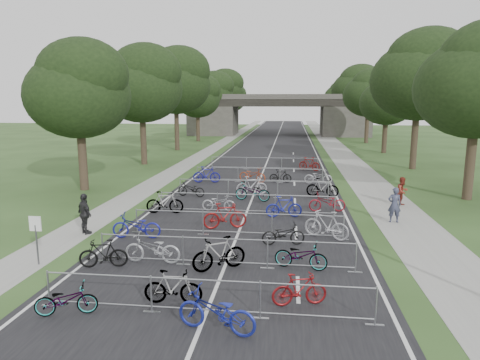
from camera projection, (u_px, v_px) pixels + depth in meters
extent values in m
plane|color=#2B441D|center=(205.00, 315.00, 11.92)|extent=(200.00, 200.00, 0.00)
cube|color=black|center=(275.00, 143.00, 60.74)|extent=(11.00, 140.00, 0.01)
cube|color=gray|center=(332.00, 144.00, 59.82)|extent=(3.00, 140.00, 0.01)
cube|color=gray|center=(222.00, 143.00, 61.61)|extent=(2.00, 140.00, 0.01)
cube|color=silver|center=(275.00, 143.00, 60.74)|extent=(0.12, 140.00, 0.00)
cube|color=#423F3B|center=(214.00, 120.00, 76.27)|extent=(8.00, 8.00, 5.00)
cube|color=#423F3B|center=(345.00, 121.00, 73.61)|extent=(8.00, 8.00, 5.00)
cube|color=black|center=(278.00, 103.00, 74.37)|extent=(30.00, 8.00, 1.20)
cube|color=#423F3B|center=(278.00, 97.00, 70.48)|extent=(30.00, 0.40, 0.90)
cube|color=#423F3B|center=(279.00, 97.00, 77.90)|extent=(30.00, 0.40, 0.90)
cylinder|color=#4C4C51|center=(37.00, 245.00, 15.50)|extent=(0.06, 0.06, 1.50)
cube|color=white|center=(35.00, 224.00, 15.35)|extent=(0.45, 0.04, 0.55)
cylinder|color=#33261C|center=(83.00, 159.00, 28.49)|extent=(0.56, 0.56, 4.20)
ellipsoid|color=black|center=(78.00, 96.00, 27.75)|extent=(6.72, 6.72, 5.51)
sphere|color=black|center=(82.00, 74.00, 26.94)|extent=(5.38, 5.38, 5.38)
sphere|color=black|center=(76.00, 109.00, 28.45)|extent=(4.37, 4.37, 4.37)
cylinder|color=#33261C|center=(470.00, 163.00, 25.63)|extent=(0.56, 0.56, 4.48)
ellipsoid|color=black|center=(477.00, 88.00, 24.83)|extent=(7.17, 7.17, 5.88)
sphere|color=black|center=(464.00, 104.00, 25.54)|extent=(4.66, 4.66, 4.66)
cylinder|color=#33261C|center=(143.00, 139.00, 40.16)|extent=(0.56, 0.56, 4.72)
ellipsoid|color=black|center=(141.00, 89.00, 39.32)|extent=(7.56, 7.56, 6.20)
sphere|color=black|center=(145.00, 72.00, 38.49)|extent=(6.05, 6.05, 6.05)
sphere|color=black|center=(138.00, 99.00, 40.04)|extent=(4.91, 4.91, 4.91)
cylinder|color=#33261C|center=(414.00, 140.00, 37.29)|extent=(0.56, 0.56, 5.11)
ellipsoid|color=black|center=(419.00, 81.00, 36.38)|extent=(8.18, 8.18, 6.70)
sphere|color=black|center=(429.00, 61.00, 35.53)|extent=(6.54, 6.54, 6.54)
sphere|color=black|center=(410.00, 94.00, 37.11)|extent=(5.31, 5.31, 5.31)
cylinder|color=#33261C|center=(177.00, 128.00, 51.83)|extent=(0.56, 0.56, 5.25)
ellipsoid|color=black|center=(176.00, 85.00, 50.90)|extent=(8.40, 8.40, 6.89)
sphere|color=black|center=(179.00, 70.00, 50.04)|extent=(6.72, 6.72, 6.72)
sphere|color=black|center=(173.00, 94.00, 51.64)|extent=(5.46, 5.46, 5.46)
cylinder|color=#33261C|center=(385.00, 136.00, 49.12)|extent=(0.56, 0.56, 3.85)
ellipsoid|color=black|center=(387.00, 103.00, 48.44)|extent=(6.16, 6.16, 5.05)
sphere|color=black|center=(394.00, 92.00, 47.66)|extent=(4.93, 4.93, 4.93)
sphere|color=black|center=(381.00, 110.00, 49.12)|extent=(4.00, 4.00, 4.00)
cylinder|color=#33261C|center=(198.00, 127.00, 63.65)|extent=(0.56, 0.56, 4.20)
ellipsoid|color=black|center=(198.00, 99.00, 62.90)|extent=(6.72, 6.72, 5.51)
sphere|color=black|center=(201.00, 89.00, 62.10)|extent=(5.38, 5.38, 5.38)
sphere|color=black|center=(195.00, 105.00, 63.60)|extent=(4.37, 4.37, 4.37)
cylinder|color=#33261C|center=(367.00, 127.00, 60.78)|extent=(0.56, 0.56, 4.48)
ellipsoid|color=black|center=(368.00, 96.00, 59.99)|extent=(7.17, 7.17, 5.88)
sphere|color=black|center=(374.00, 85.00, 59.17)|extent=(5.73, 5.73, 5.73)
sphere|color=black|center=(364.00, 102.00, 60.70)|extent=(4.66, 4.66, 4.66)
cylinder|color=#33261C|center=(213.00, 121.00, 75.32)|extent=(0.56, 0.56, 4.72)
ellipsoid|color=black|center=(212.00, 95.00, 74.48)|extent=(7.56, 7.56, 6.20)
sphere|color=black|center=(215.00, 86.00, 73.65)|extent=(6.05, 6.05, 6.05)
sphere|color=black|center=(210.00, 100.00, 75.20)|extent=(4.91, 4.91, 4.91)
cylinder|color=#33261C|center=(355.00, 121.00, 72.44)|extent=(0.56, 0.56, 5.11)
ellipsoid|color=black|center=(356.00, 91.00, 71.54)|extent=(8.18, 8.18, 6.70)
sphere|color=black|center=(361.00, 81.00, 70.68)|extent=(6.54, 6.54, 6.54)
sphere|color=black|center=(352.00, 97.00, 72.27)|extent=(5.31, 5.31, 5.31)
cylinder|color=#33261C|center=(223.00, 117.00, 86.99)|extent=(0.56, 0.56, 5.25)
ellipsoid|color=black|center=(223.00, 92.00, 86.05)|extent=(8.40, 8.40, 6.89)
sphere|color=black|center=(225.00, 83.00, 85.19)|extent=(6.72, 6.72, 6.72)
sphere|color=black|center=(221.00, 97.00, 86.79)|extent=(5.46, 5.46, 5.46)
cylinder|color=#33261C|center=(346.00, 122.00, 84.28)|extent=(0.56, 0.56, 3.85)
ellipsoid|color=black|center=(347.00, 102.00, 83.59)|extent=(6.16, 6.16, 5.05)
sphere|color=black|center=(350.00, 96.00, 82.81)|extent=(4.93, 4.93, 4.93)
sphere|color=black|center=(344.00, 106.00, 84.28)|extent=(4.00, 4.00, 4.00)
cylinder|color=#33261C|center=(231.00, 118.00, 98.80)|extent=(0.56, 0.56, 4.20)
ellipsoid|color=black|center=(231.00, 100.00, 98.06)|extent=(6.72, 6.72, 5.51)
sphere|color=black|center=(233.00, 94.00, 97.25)|extent=(5.38, 5.38, 5.38)
sphere|color=black|center=(229.00, 103.00, 98.75)|extent=(4.37, 4.37, 4.37)
cylinder|color=#33261C|center=(339.00, 118.00, 95.94)|extent=(0.56, 0.56, 4.48)
ellipsoid|color=black|center=(340.00, 98.00, 95.14)|extent=(7.17, 7.17, 5.88)
sphere|color=black|center=(343.00, 91.00, 94.32)|extent=(5.73, 5.73, 5.73)
sphere|color=black|center=(337.00, 102.00, 95.85)|extent=(4.66, 4.66, 4.66)
cylinder|color=#989BA0|center=(205.00, 280.00, 11.73)|extent=(9.20, 0.04, 0.04)
cylinder|color=#989BA0|center=(205.00, 309.00, 11.89)|extent=(9.20, 0.04, 0.04)
cylinder|color=#989BA0|center=(49.00, 289.00, 12.35)|extent=(0.05, 0.05, 1.10)
cube|color=#989BA0|center=(50.00, 306.00, 12.45)|extent=(0.50, 0.08, 0.03)
cylinder|color=#989BA0|center=(151.00, 294.00, 12.00)|extent=(0.05, 0.05, 1.10)
cube|color=#989BA0|center=(152.00, 312.00, 12.09)|extent=(0.50, 0.08, 0.03)
cylinder|color=#989BA0|center=(260.00, 300.00, 11.64)|extent=(0.05, 0.05, 1.10)
cube|color=#989BA0|center=(260.00, 318.00, 11.74)|extent=(0.50, 0.08, 0.03)
cylinder|color=#989BA0|center=(376.00, 306.00, 11.29)|extent=(0.05, 0.05, 1.10)
cube|color=#989BA0|center=(375.00, 325.00, 11.38)|extent=(0.50, 0.08, 0.03)
cylinder|color=#989BA0|center=(225.00, 239.00, 15.24)|extent=(9.20, 0.04, 0.04)
cylinder|color=#989BA0|center=(225.00, 262.00, 15.40)|extent=(9.20, 0.04, 0.04)
cylinder|color=#989BA0|center=(102.00, 247.00, 15.87)|extent=(0.05, 0.05, 1.10)
cube|color=#989BA0|center=(103.00, 261.00, 15.96)|extent=(0.50, 0.08, 0.03)
cylinder|color=#989BA0|center=(183.00, 250.00, 15.51)|extent=(0.05, 0.05, 1.10)
cube|color=#989BA0|center=(183.00, 264.00, 15.61)|extent=(0.50, 0.08, 0.03)
cylinder|color=#989BA0|center=(267.00, 254.00, 15.16)|extent=(0.05, 0.05, 1.10)
cube|color=#989BA0|center=(267.00, 268.00, 15.25)|extent=(0.50, 0.08, 0.03)
cylinder|color=#989BA0|center=(356.00, 258.00, 14.80)|extent=(0.05, 0.05, 1.10)
cube|color=#989BA0|center=(355.00, 272.00, 14.90)|extent=(0.50, 0.08, 0.03)
cylinder|color=#989BA0|center=(237.00, 213.00, 18.76)|extent=(9.20, 0.04, 0.04)
cylinder|color=#989BA0|center=(237.00, 232.00, 18.92)|extent=(9.20, 0.04, 0.04)
cylinder|color=#989BA0|center=(137.00, 221.00, 19.38)|extent=(0.05, 0.05, 1.10)
cube|color=#989BA0|center=(137.00, 232.00, 19.48)|extent=(0.50, 0.08, 0.03)
cylinder|color=#989BA0|center=(203.00, 223.00, 19.03)|extent=(0.05, 0.05, 1.10)
cube|color=#989BA0|center=(203.00, 234.00, 19.12)|extent=(0.50, 0.08, 0.03)
cylinder|color=#989BA0|center=(272.00, 225.00, 18.67)|extent=(0.05, 0.05, 1.10)
cube|color=#989BA0|center=(272.00, 237.00, 18.77)|extent=(0.50, 0.08, 0.03)
cylinder|color=#989BA0|center=(343.00, 228.00, 18.32)|extent=(0.05, 0.05, 1.10)
cube|color=#989BA0|center=(343.00, 239.00, 18.41)|extent=(0.50, 0.08, 0.03)
cylinder|color=#989BA0|center=(246.00, 195.00, 22.47)|extent=(9.20, 0.04, 0.04)
cylinder|color=#989BA0|center=(246.00, 211.00, 22.63)|extent=(9.20, 0.04, 0.04)
cylinder|color=#989BA0|center=(162.00, 201.00, 23.09)|extent=(0.05, 0.05, 1.10)
cube|color=#989BA0|center=(162.00, 211.00, 23.19)|extent=(0.50, 0.08, 0.03)
cylinder|color=#989BA0|center=(217.00, 203.00, 22.74)|extent=(0.05, 0.05, 1.10)
cube|color=#989BA0|center=(218.00, 213.00, 22.84)|extent=(0.50, 0.08, 0.03)
cylinder|color=#989BA0|center=(275.00, 205.00, 22.38)|extent=(0.05, 0.05, 1.10)
cube|color=#989BA0|center=(275.00, 214.00, 22.48)|extent=(0.50, 0.08, 0.03)
cylinder|color=#989BA0|center=(335.00, 206.00, 22.03)|extent=(0.05, 0.05, 1.10)
cube|color=#989BA0|center=(334.00, 216.00, 22.12)|extent=(0.50, 0.08, 0.03)
cylinder|color=#989BA0|center=(253.00, 181.00, 26.38)|extent=(9.20, 0.04, 0.04)
cylinder|color=#989BA0|center=(253.00, 194.00, 26.53)|extent=(9.20, 0.04, 0.04)
cylinder|color=#989BA0|center=(180.00, 187.00, 27.00)|extent=(0.05, 0.05, 1.10)
cube|color=#989BA0|center=(181.00, 195.00, 27.10)|extent=(0.50, 0.08, 0.03)
cylinder|color=#989BA0|center=(228.00, 188.00, 26.64)|extent=(0.05, 0.05, 1.10)
cube|color=#989BA0|center=(228.00, 196.00, 26.74)|extent=(0.50, 0.08, 0.03)
cylinder|color=#989BA0|center=(278.00, 189.00, 26.29)|extent=(0.05, 0.05, 1.10)
cube|color=#989BA0|center=(277.00, 198.00, 26.39)|extent=(0.50, 0.08, 0.03)
cylinder|color=#989BA0|center=(328.00, 190.00, 25.93)|extent=(0.05, 0.05, 1.10)
cube|color=#989BA0|center=(328.00, 199.00, 26.03)|extent=(0.50, 0.08, 0.03)
cylinder|color=#989BA0|center=(259.00, 168.00, 31.26)|extent=(9.20, 0.04, 0.04)
cylinder|color=#989BA0|center=(259.00, 180.00, 31.42)|extent=(9.20, 0.04, 0.04)
cylinder|color=#989BA0|center=(197.00, 174.00, 31.88)|extent=(0.05, 0.05, 1.10)
cube|color=#989BA0|center=(198.00, 181.00, 31.98)|extent=(0.50, 0.08, 0.03)
cylinder|color=#989BA0|center=(238.00, 175.00, 31.53)|extent=(0.05, 0.05, 1.10)
cube|color=#989BA0|center=(238.00, 182.00, 31.62)|extent=(0.50, 0.08, 0.03)
cylinder|color=#989BA0|center=(280.00, 175.00, 31.17)|extent=(0.05, 0.05, 1.10)
cube|color=#989BA0|center=(280.00, 183.00, 31.27)|extent=(0.50, 0.08, 0.03)
cylinder|color=#989BA0|center=(322.00, 176.00, 30.82)|extent=(0.05, 0.05, 1.10)
cube|color=#989BA0|center=(322.00, 184.00, 30.91)|extent=(0.50, 0.08, 0.03)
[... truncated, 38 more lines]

